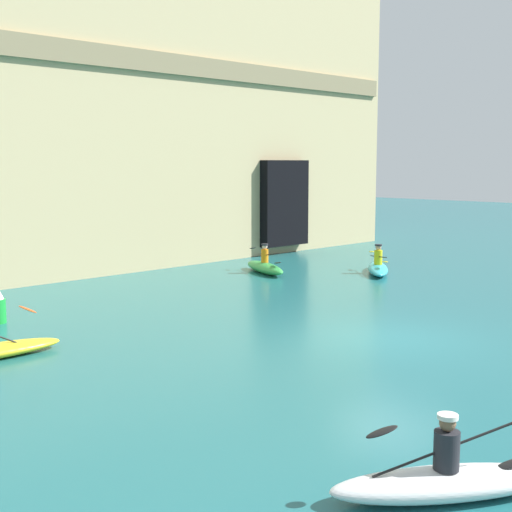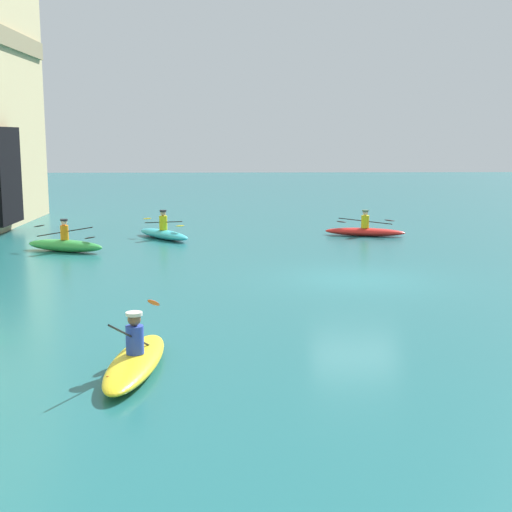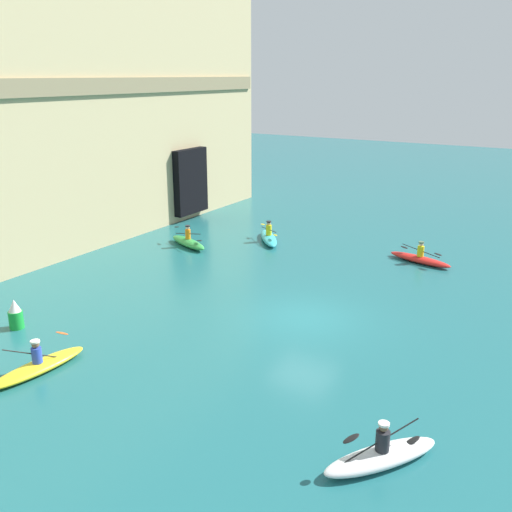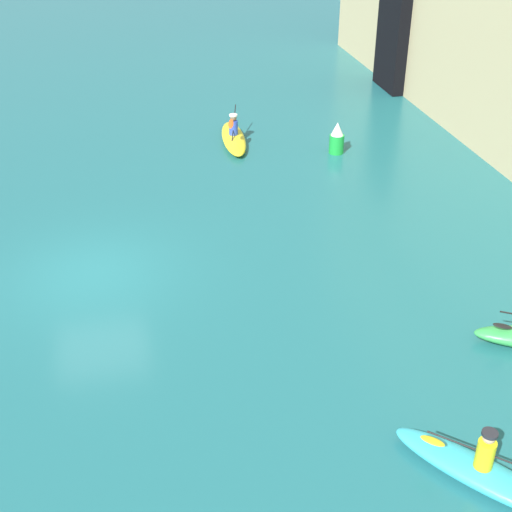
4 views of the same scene
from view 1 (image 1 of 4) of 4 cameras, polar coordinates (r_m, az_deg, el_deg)
ground_plane at (r=18.28m, az=10.88°, el=-6.47°), size 120.00×120.00×0.00m
cliff_bluff at (r=29.59m, az=-17.88°, el=13.23°), size 38.47×6.03×15.07m
kayak_cyan at (r=28.65m, az=9.73°, el=-0.93°), size 3.09×2.64×1.16m
kayak_white at (r=10.08m, az=14.92°, el=-16.96°), size 3.04×2.46×1.14m
kayak_green at (r=28.30m, az=0.70°, el=-0.87°), size 1.82×3.13×1.18m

